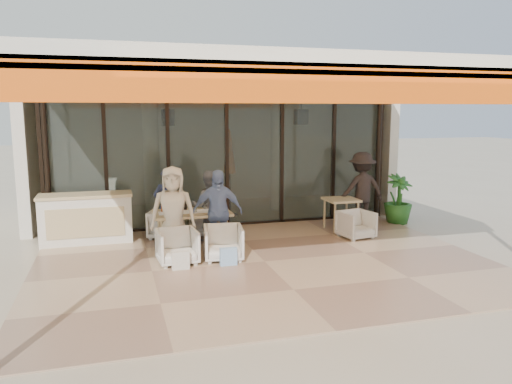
% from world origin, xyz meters
% --- Properties ---
extents(ground, '(70.00, 70.00, 0.00)m').
position_xyz_m(ground, '(0.00, 0.00, 0.00)').
color(ground, '#C6B293').
rests_on(ground, ground).
extents(terrace_floor, '(8.00, 6.00, 0.01)m').
position_xyz_m(terrace_floor, '(0.00, 0.00, 0.01)').
color(terrace_floor, tan).
rests_on(terrace_floor, ground).
extents(terrace_structure, '(8.00, 6.00, 3.40)m').
position_xyz_m(terrace_structure, '(0.00, -0.26, 3.25)').
color(terrace_structure, silver).
rests_on(terrace_structure, ground).
extents(glass_storefront, '(8.08, 0.10, 3.20)m').
position_xyz_m(glass_storefront, '(0.00, 3.00, 1.60)').
color(glass_storefront, '#9EADA3').
rests_on(glass_storefront, ground).
extents(interior_block, '(9.05, 3.62, 3.52)m').
position_xyz_m(interior_block, '(0.01, 5.31, 2.23)').
color(interior_block, silver).
rests_on(interior_block, ground).
extents(host_counter, '(1.85, 0.65, 1.04)m').
position_xyz_m(host_counter, '(-3.13, 2.30, 0.53)').
color(host_counter, silver).
rests_on(host_counter, ground).
extents(dining_table, '(1.50, 0.90, 0.93)m').
position_xyz_m(dining_table, '(-1.10, 1.32, 0.69)').
color(dining_table, '#D7C183').
rests_on(dining_table, ground).
extents(chair_far_left, '(0.85, 0.83, 0.69)m').
position_xyz_m(chair_far_left, '(-1.52, 2.26, 0.34)').
color(chair_far_left, silver).
rests_on(chair_far_left, ground).
extents(chair_far_right, '(0.67, 0.63, 0.65)m').
position_xyz_m(chair_far_right, '(-0.68, 2.26, 0.32)').
color(chair_far_right, silver).
rests_on(chair_far_right, ground).
extents(chair_near_left, '(0.73, 0.69, 0.70)m').
position_xyz_m(chair_near_left, '(-1.52, 0.36, 0.35)').
color(chair_near_left, silver).
rests_on(chair_near_left, ground).
extents(chair_near_right, '(0.77, 0.74, 0.71)m').
position_xyz_m(chair_near_right, '(-0.68, 0.36, 0.36)').
color(chair_near_right, silver).
rests_on(chair_near_right, ground).
extents(diner_navy, '(0.60, 0.41, 1.57)m').
position_xyz_m(diner_navy, '(-1.52, 1.76, 0.79)').
color(diner_navy, '#1B213B').
rests_on(diner_navy, ground).
extents(diner_grey, '(0.82, 0.69, 1.50)m').
position_xyz_m(diner_grey, '(-0.68, 1.76, 0.75)').
color(diner_grey, slate).
rests_on(diner_grey, ground).
extents(diner_cream, '(0.92, 0.68, 1.71)m').
position_xyz_m(diner_cream, '(-1.52, 0.86, 0.85)').
color(diner_cream, beige).
rests_on(diner_cream, ground).
extents(diner_periwinkle, '(1.00, 0.53, 1.62)m').
position_xyz_m(diner_periwinkle, '(-0.68, 0.86, 0.81)').
color(diner_periwinkle, '#7894C8').
rests_on(diner_periwinkle, ground).
extents(tote_bag_cream, '(0.30, 0.10, 0.34)m').
position_xyz_m(tote_bag_cream, '(-1.52, -0.04, 0.17)').
color(tote_bag_cream, silver).
rests_on(tote_bag_cream, ground).
extents(tote_bag_blue, '(0.30, 0.10, 0.34)m').
position_xyz_m(tote_bag_blue, '(-0.68, -0.04, 0.17)').
color(tote_bag_blue, '#99BFD8').
rests_on(tote_bag_blue, ground).
extents(side_table, '(0.70, 0.70, 0.74)m').
position_xyz_m(side_table, '(2.39, 1.85, 0.64)').
color(side_table, '#D7C183').
rests_on(side_table, ground).
extents(side_chair, '(0.75, 0.71, 0.67)m').
position_xyz_m(side_chair, '(2.39, 1.10, 0.33)').
color(side_chair, silver).
rests_on(side_chair, ground).
extents(standing_woman, '(1.15, 0.68, 1.77)m').
position_xyz_m(standing_woman, '(3.05, 2.14, 0.88)').
color(standing_woman, black).
rests_on(standing_woman, ground).
extents(potted_palm, '(0.81, 0.81, 1.20)m').
position_xyz_m(potted_palm, '(4.06, 2.17, 0.60)').
color(potted_palm, '#1E5919').
rests_on(potted_palm, ground).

